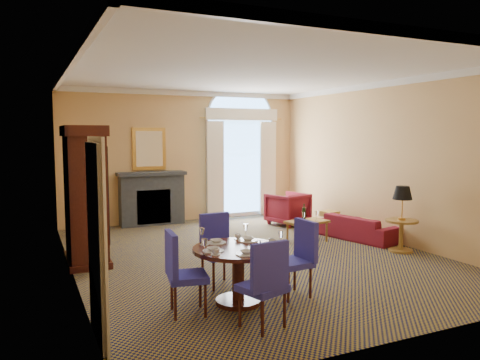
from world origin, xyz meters
name	(u,v)px	position (x,y,z in m)	size (l,w,h in m)	color
ground	(252,255)	(0.00, 0.00, 0.00)	(7.50, 7.50, 0.00)	#12143B
room_envelope	(235,114)	(-0.03, 0.67, 2.51)	(6.04, 7.52, 3.45)	tan
armoire	(85,198)	(-2.72, 0.72, 1.10)	(0.65, 1.16, 2.28)	#34110B
dining_table	(238,261)	(-1.21, -2.07, 0.55)	(1.15, 1.15, 0.93)	#34110B
dining_chair_north	(217,244)	(-1.16, -1.21, 0.58)	(0.49, 0.50, 1.01)	#2C289F
dining_chair_south	(266,279)	(-1.28, -2.95, 0.58)	(0.57, 0.57, 1.01)	#2C289F
dining_chair_east	(299,253)	(-0.36, -2.13, 0.58)	(0.50, 0.48, 1.01)	#2C289F
dining_chair_west	(180,268)	(-1.99, -2.13, 0.58)	(0.52, 0.52, 1.01)	#2C289F
sofa	(358,227)	(2.55, 0.24, 0.24)	(1.68, 0.66, 0.49)	maroon
armchair	(287,209)	(2.03, 2.20, 0.38)	(0.81, 0.84, 0.76)	maroon
coffee_table	(307,222)	(1.46, 0.48, 0.40)	(0.89, 0.58, 0.77)	olive
side_table	(402,211)	(2.60, -0.91, 0.75)	(0.59, 0.59, 1.18)	olive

